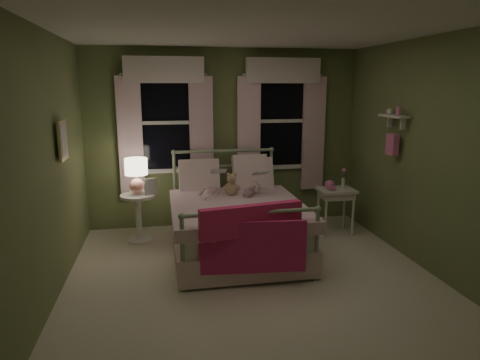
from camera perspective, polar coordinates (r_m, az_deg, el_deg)
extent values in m
plane|color=silver|center=(4.72, 1.95, -13.45)|extent=(4.20, 4.20, 0.00)
plane|color=white|center=(4.28, 2.22, 19.67)|extent=(4.20, 4.20, 0.00)
plane|color=olive|center=(6.36, -2.07, 5.54)|extent=(4.00, 0.00, 4.00)
plane|color=olive|center=(2.37, 13.28, -6.53)|extent=(4.00, 0.00, 4.00)
plane|color=olive|center=(4.35, -24.60, 1.24)|extent=(0.00, 4.20, 4.20)
plane|color=olive|center=(5.13, 24.45, 2.80)|extent=(0.00, 4.20, 4.20)
cube|color=white|center=(5.38, -0.63, -5.32)|extent=(1.44, 1.94, 0.26)
cube|color=white|center=(5.46, -0.62, -7.72)|extent=(1.54, 2.02, 0.30)
cube|color=white|center=(5.19, -0.35, -3.92)|extent=(1.58, 1.75, 0.14)
cylinder|color=#9EB793|center=(5.35, -7.98, -6.91)|extent=(0.04, 1.90, 0.04)
cylinder|color=#9EB793|center=(5.57, 6.42, -6.07)|extent=(0.04, 1.90, 0.04)
cylinder|color=#9EB793|center=(6.20, -8.67, -1.58)|extent=(0.04, 0.04, 1.15)
cylinder|color=#9EB793|center=(6.40, 4.14, -1.04)|extent=(0.04, 0.04, 1.15)
sphere|color=#9EB793|center=(6.09, -8.84, 3.67)|extent=(0.07, 0.07, 0.07)
sphere|color=#9EB793|center=(6.29, 4.22, 4.06)|extent=(0.07, 0.07, 0.07)
cylinder|color=#9EB793|center=(6.15, -2.21, 3.90)|extent=(1.42, 0.04, 0.04)
cylinder|color=#9EB793|center=(6.19, -2.19, 1.88)|extent=(1.38, 0.03, 0.03)
cylinder|color=#9EB793|center=(4.41, -7.66, -9.81)|extent=(0.04, 0.04, 0.80)
cylinder|color=#9EB793|center=(4.68, 10.17, -8.54)|extent=(0.04, 0.04, 0.80)
sphere|color=#9EB793|center=(4.27, -7.81, -4.83)|extent=(0.07, 0.07, 0.07)
sphere|color=#9EB793|center=(4.56, 10.36, -3.83)|extent=(0.07, 0.07, 0.07)
cylinder|color=#9EB793|center=(4.36, 1.57, -4.37)|extent=(1.42, 0.04, 0.04)
cube|color=white|center=(5.91, -5.45, 0.04)|extent=(0.55, 0.32, 0.57)
cube|color=white|center=(6.02, 1.78, 0.33)|extent=(0.55, 0.32, 0.57)
cube|color=white|center=(5.99, 1.31, 1.06)|extent=(0.48, 0.30, 0.51)
cube|color=#E62D6A|center=(4.38, 1.56, -5.37)|extent=(1.10, 0.29, 0.32)
cube|color=#D1286E|center=(4.41, 1.74, -8.99)|extent=(1.10, 0.14, 0.55)
imported|color=#F7D1DD|center=(5.64, -4.24, 1.26)|extent=(0.33, 0.25, 0.80)
imported|color=#F7D1DD|center=(5.73, 1.34, 1.20)|extent=(0.44, 0.39, 0.75)
imported|color=beige|center=(5.40, -3.94, 0.66)|extent=(0.20, 0.12, 0.26)
imported|color=beige|center=(5.50, 1.88, 0.44)|extent=(0.20, 0.12, 0.26)
sphere|color=tan|center=(5.58, -1.17, -1.17)|extent=(0.17, 0.17, 0.17)
sphere|color=tan|center=(5.53, -1.14, 0.20)|extent=(0.13, 0.13, 0.13)
sphere|color=tan|center=(5.51, -1.60, 0.74)|extent=(0.05, 0.05, 0.05)
sphere|color=tan|center=(5.52, -0.68, 0.77)|extent=(0.05, 0.05, 0.05)
sphere|color=tan|center=(5.53, -1.94, -1.07)|extent=(0.07, 0.07, 0.07)
sphere|color=tan|center=(5.56, -0.30, -1.00)|extent=(0.07, 0.07, 0.07)
sphere|color=#8C6B51|center=(5.47, -1.05, 0.02)|extent=(0.04, 0.04, 0.04)
cylinder|color=white|center=(5.85, -13.50, -2.09)|extent=(0.46, 0.46, 0.04)
cylinder|color=white|center=(5.93, -13.35, -4.99)|extent=(0.08, 0.08, 0.60)
cylinder|color=white|center=(6.03, -13.20, -7.76)|extent=(0.34, 0.34, 0.03)
sphere|color=#FFA796|center=(5.81, -13.57, -0.75)|extent=(0.20, 0.20, 0.20)
cylinder|color=pink|center=(5.79, -13.63, 0.41)|extent=(0.03, 0.03, 0.12)
cylinder|color=#FFEAC6|center=(5.76, -13.70, 1.77)|extent=(0.30, 0.30, 0.22)
imported|color=beige|center=(5.76, -12.56, -1.97)|extent=(0.22, 0.26, 0.02)
cube|color=white|center=(6.15, 12.72, -1.34)|extent=(0.50, 0.40, 0.04)
cube|color=white|center=(6.17, 12.69, -1.98)|extent=(0.44, 0.34, 0.08)
cylinder|color=white|center=(6.02, 11.38, -4.72)|extent=(0.04, 0.04, 0.60)
cylinder|color=white|center=(6.18, 14.83, -4.46)|extent=(0.04, 0.04, 0.60)
cylinder|color=white|center=(6.29, 10.36, -3.95)|extent=(0.04, 0.04, 0.60)
cylinder|color=white|center=(6.44, 13.70, -3.71)|extent=(0.04, 0.04, 0.60)
sphere|color=pink|center=(6.09, 11.89, -0.66)|extent=(0.14, 0.14, 0.14)
cube|color=pink|center=(6.02, 12.20, -1.03)|extent=(0.10, 0.04, 0.04)
cylinder|color=white|center=(6.22, 13.59, -0.38)|extent=(0.05, 0.05, 0.14)
cylinder|color=#4C7F3F|center=(6.20, 13.64, 0.61)|extent=(0.01, 0.01, 0.12)
sphere|color=pink|center=(6.18, 13.68, 1.25)|extent=(0.06, 0.06, 0.06)
cube|color=black|center=(6.25, -9.86, 7.55)|extent=(0.76, 0.02, 1.35)
cube|color=white|center=(6.22, -10.10, 13.98)|extent=(0.84, 0.05, 0.06)
cube|color=white|center=(6.33, -9.62, 1.21)|extent=(0.84, 0.05, 0.06)
cube|color=white|center=(6.24, -13.56, 7.38)|extent=(0.06, 0.05, 1.40)
cube|color=white|center=(6.25, -6.16, 7.66)|extent=(0.06, 0.05, 1.40)
cube|color=white|center=(6.23, -9.86, 7.54)|extent=(0.76, 0.04, 0.05)
cube|color=white|center=(6.22, -14.41, 5.47)|extent=(0.34, 0.06, 1.70)
cube|color=silver|center=(6.23, -5.16, 5.82)|extent=(0.34, 0.06, 1.70)
cube|color=white|center=(6.15, -10.10, 14.28)|extent=(1.10, 0.08, 0.36)
cylinder|color=white|center=(6.19, -10.09, 13.71)|extent=(1.20, 0.03, 0.03)
cube|color=black|center=(6.50, 5.43, 7.86)|extent=(0.76, 0.02, 1.35)
cube|color=white|center=(6.47, 5.61, 14.04)|extent=(0.84, 0.05, 0.06)
cube|color=white|center=(6.57, 5.36, 1.75)|extent=(0.84, 0.05, 0.06)
cube|color=white|center=(6.38, 2.00, 7.82)|extent=(0.06, 0.05, 1.40)
cube|color=white|center=(6.60, 8.85, 7.83)|extent=(0.06, 0.05, 1.40)
cube|color=white|center=(6.48, 5.48, 7.84)|extent=(0.76, 0.04, 0.05)
cube|color=white|center=(6.34, 1.18, 5.98)|extent=(0.34, 0.06, 1.70)
cube|color=silver|center=(6.61, 9.75, 6.07)|extent=(0.34, 0.06, 1.70)
cube|color=white|center=(6.40, 5.79, 14.32)|extent=(1.10, 0.08, 0.36)
cylinder|color=white|center=(6.44, 5.67, 13.78)|extent=(1.20, 0.03, 0.03)
cube|color=white|center=(5.62, 19.81, 8.02)|extent=(0.15, 0.50, 0.03)
cube|color=white|center=(5.52, 20.90, 7.04)|extent=(0.06, 0.03, 0.14)
cube|color=white|center=(5.77, 19.35, 7.36)|extent=(0.06, 0.03, 0.14)
cylinder|color=pink|center=(5.53, 20.39, 8.65)|extent=(0.06, 0.06, 0.10)
sphere|color=white|center=(5.70, 19.34, 8.62)|extent=(0.08, 0.08, 0.08)
cube|color=pink|center=(5.66, 19.64, 4.49)|extent=(0.08, 0.18, 0.26)
cube|color=beige|center=(4.89, -22.59, 4.90)|extent=(0.03, 0.32, 0.42)
cube|color=silver|center=(4.88, -22.42, 4.91)|extent=(0.01, 0.25, 0.34)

